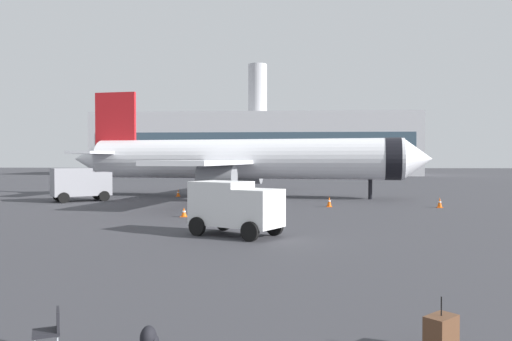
% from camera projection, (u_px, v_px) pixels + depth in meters
% --- Properties ---
extents(airplane_at_gate, '(35.72, 32.36, 10.50)m').
position_uv_depth(airplane_at_gate, '(241.00, 159.00, 48.26)').
color(airplane_at_gate, white).
rests_on(airplane_at_gate, ground).
extents(service_truck, '(5.18, 4.60, 2.90)m').
position_uv_depth(service_truck, '(80.00, 183.00, 43.42)').
color(service_truck, gray).
rests_on(service_truck, ground).
extents(cargo_van, '(4.81, 3.99, 2.60)m').
position_uv_depth(cargo_van, '(235.00, 206.00, 24.01)').
color(cargo_van, white).
rests_on(cargo_van, ground).
extents(safety_cone_near, '(0.44, 0.44, 0.71)m').
position_uv_depth(safety_cone_near, '(178.00, 193.00, 48.98)').
color(safety_cone_near, '#F2590C').
rests_on(safety_cone_near, ground).
extents(safety_cone_mid, '(0.44, 0.44, 0.81)m').
position_uv_depth(safety_cone_mid, '(329.00, 202.00, 38.33)').
color(safety_cone_mid, '#F2590C').
rests_on(safety_cone_mid, ground).
extents(safety_cone_far, '(0.44, 0.44, 0.78)m').
position_uv_depth(safety_cone_far, '(440.00, 203.00, 37.72)').
color(safety_cone_far, '#F2590C').
rests_on(safety_cone_far, ground).
extents(safety_cone_outer, '(0.44, 0.44, 0.60)m').
position_uv_depth(safety_cone_outer, '(184.00, 212.00, 31.76)').
color(safety_cone_outer, '#F2590C').
rests_on(safety_cone_outer, ground).
extents(rolling_suitcase, '(0.74, 0.73, 1.10)m').
position_uv_depth(rolling_suitcase, '(441.00, 334.00, 9.41)').
color(rolling_suitcase, brown).
rests_on(rolling_suitcase, ground).
extents(traveller_backpack, '(0.36, 0.40, 0.48)m').
position_uv_depth(traveller_backpack, '(149.00, 338.00, 9.62)').
color(traveller_backpack, black).
rests_on(traveller_backpack, ground).
extents(gate_chair, '(0.64, 0.64, 0.86)m').
position_uv_depth(gate_chair, '(50.00, 329.00, 9.37)').
color(gate_chair, black).
rests_on(gate_chair, ground).
extents(terminal_building, '(72.70, 21.71, 25.98)m').
position_uv_depth(terminal_building, '(256.00, 144.00, 117.88)').
color(terminal_building, '#B2B2B7').
rests_on(terminal_building, ground).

